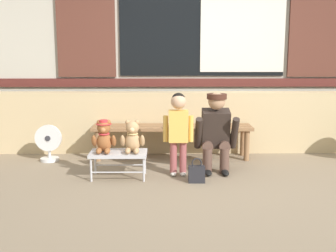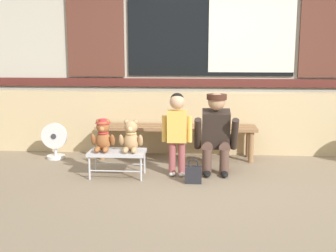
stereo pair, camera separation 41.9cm
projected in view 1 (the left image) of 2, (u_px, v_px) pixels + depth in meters
The scene contains 11 objects.
ground_plane at pixel (215, 182), 4.74m from camera, with size 60.00×60.00×0.00m, color #84725B.
brick_low_wall at pixel (204, 122), 6.06m from camera, with size 8.20×0.25×0.85m, color tan.
shop_facade at pixel (202, 22), 6.32m from camera, with size 8.37×0.26×3.66m.
wooden_bench_long at pixel (172, 131), 5.71m from camera, with size 2.10×0.40×0.44m.
small_display_bench at pixel (119, 155), 4.86m from camera, with size 0.64×0.36×0.30m.
teddy_bear_with_hat at pixel (104, 137), 4.83m from camera, with size 0.28×0.27×0.36m.
teddy_bear_plain at pixel (132, 138), 4.83m from camera, with size 0.28×0.26×0.36m.
child_standing at pixel (178, 125), 4.89m from camera, with size 0.35×0.18×0.96m.
adult_crouching at pixel (216, 132), 5.07m from camera, with size 0.50×0.49×0.95m.
handbag_on_ground at pixel (197, 174), 4.73m from camera, with size 0.18×0.11×0.27m.
floor_fan at pixel (49, 143), 5.58m from camera, with size 0.34×0.24×0.48m.
Camera 1 is at (-0.57, -4.55, 1.45)m, focal length 46.12 mm.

